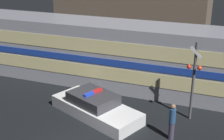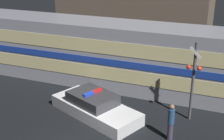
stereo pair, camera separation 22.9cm
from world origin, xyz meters
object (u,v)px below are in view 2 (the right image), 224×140
at_px(train, 126,56).
at_px(pedestrian, 171,122).
at_px(police_car, 95,107).
at_px(crossing_signal_near, 193,78).

bearing_deg(train, pedestrian, -51.85).
xyz_separation_m(police_car, pedestrian, (3.95, -0.79, 0.42)).
relative_size(pedestrian, crossing_signal_near, 0.44).
distance_m(pedestrian, crossing_signal_near, 2.51).
height_order(train, pedestrian, train).
height_order(train, crossing_signal_near, crossing_signal_near).
relative_size(train, crossing_signal_near, 5.17).
xyz_separation_m(police_car, crossing_signal_near, (4.46, 1.30, 1.71)).
relative_size(police_car, pedestrian, 3.02).
bearing_deg(police_car, train, 109.90).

